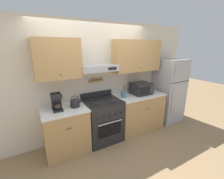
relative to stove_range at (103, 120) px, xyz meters
The scene contains 10 objects.
ground_plane 0.57m from the stove_range, 90.00° to the right, with size 16.00×16.00×0.00m, color #937551.
wall_back 1.03m from the stove_range, 74.33° to the left, with size 5.20×0.46×2.55m.
counter_left 0.80m from the stove_range, behind, with size 0.83×0.67×0.90m.
counter_right 1.00m from the stove_range, ahead, with size 1.24×0.67×0.90m.
stove_range is the anchor object (origin of this frame).
refrigerator 2.06m from the stove_range, ahead, with size 0.68×0.70×1.71m.
tea_kettle 0.78m from the stove_range, behind, with size 0.23×0.18×0.23m.
coffee_maker 1.09m from the stove_range, behind, with size 0.17×0.24×0.31m.
microwave 1.21m from the stove_range, ahead, with size 0.46×0.40×0.27m.
utensil_crock 0.75m from the stove_range, ahead, with size 0.12×0.12×0.31m.
Camera 1 is at (-1.29, -2.37, 2.02)m, focal length 24.00 mm.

